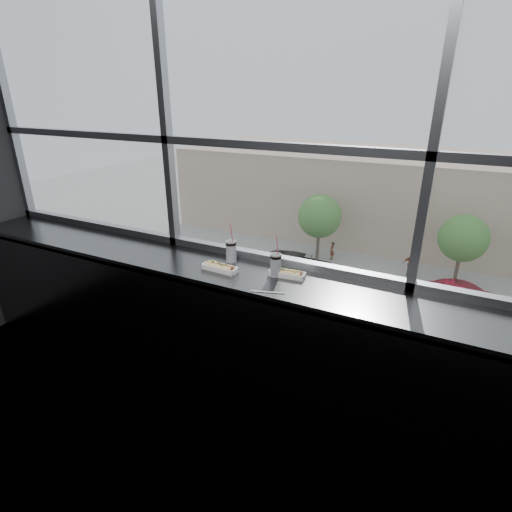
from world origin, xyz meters
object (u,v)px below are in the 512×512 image
at_px(hotdog_tray_left, 220,267).
at_px(car_far_a, 300,262).
at_px(car_far_b, 466,294).
at_px(car_near_a, 175,291).
at_px(soda_cup_right, 276,264).
at_px(pedestrian_a, 332,249).
at_px(tree_left, 320,216).
at_px(soda_cup_left, 231,250).
at_px(wrapper, 217,267).
at_px(pedestrian_b, 411,262).
at_px(car_near_c, 395,349).
at_px(tree_center, 463,238).
at_px(car_near_b, 289,322).
at_px(hotdog_tray_right, 287,273).
at_px(loose_straw, 268,292).

bearing_deg(hotdog_tray_left, car_far_a, 111.18).
relative_size(car_far_b, car_near_a, 1.15).
bearing_deg(soda_cup_right, pedestrian_a, 104.42).
bearing_deg(tree_left, car_far_a, -91.16).
height_order(hotdog_tray_left, soda_cup_right, soda_cup_right).
bearing_deg(soda_cup_left, car_far_b, 82.18).
bearing_deg(hotdog_tray_left, soda_cup_left, 95.58).
relative_size(wrapper, pedestrian_b, 0.04).
relative_size(car_far_a, tree_left, 1.23).
xyz_separation_m(soda_cup_right, car_far_b, (2.89, 24.23, -10.99)).
distance_m(wrapper, car_far_a, 27.86).
xyz_separation_m(hotdog_tray_left, car_near_a, (-14.00, 16.33, -11.08)).
relative_size(car_near_c, tree_center, 1.10).
xyz_separation_m(hotdog_tray_left, soda_cup_right, (0.41, 0.11, 0.07)).
bearing_deg(car_near_c, car_near_b, 95.68).
bearing_deg(soda_cup_left, hotdog_tray_right, -6.67).
xyz_separation_m(car_far_b, car_near_b, (-9.12, -8.00, -0.21)).
xyz_separation_m(car_near_a, pedestrian_a, (7.05, 12.40, -0.07)).
xyz_separation_m(soda_cup_left, tree_left, (-8.09, 28.14, -8.37)).
xyz_separation_m(soda_cup_right, car_far_a, (-8.59, 24.23, -10.98)).
bearing_deg(hotdog_tray_left, tree_center, 87.27).
bearing_deg(soda_cup_left, car_far_a, 108.70).
bearing_deg(pedestrian_a, car_near_a, -29.63).
bearing_deg(car_far_a, wrapper, -157.93).
bearing_deg(car_near_c, car_far_b, -15.82).
relative_size(hotdog_tray_left, pedestrian_b, 0.13).
bearing_deg(hotdog_tray_right, soda_cup_right, -168.29).
relative_size(loose_straw, car_far_a, 0.03).
relative_size(pedestrian_b, pedestrian_a, 1.20).
bearing_deg(loose_straw, hotdog_tray_right, 68.99).
distance_m(loose_straw, tree_left, 30.89).
bearing_deg(pedestrian_b, car_near_b, -113.52).
height_order(loose_straw, tree_left, loose_straw).
relative_size(hotdog_tray_left, hotdog_tray_right, 1.05).
bearing_deg(car_near_a, soda_cup_left, -133.06).
distance_m(soda_cup_left, pedestrian_a, 31.44).
bearing_deg(soda_cup_right, car_near_a, 131.61).
relative_size(soda_cup_left, pedestrian_a, 0.17).
bearing_deg(tree_left, soda_cup_right, -73.22).
relative_size(soda_cup_left, tree_center, 0.06).
bearing_deg(car_near_a, car_far_a, -30.00).
xyz_separation_m(car_far_b, pedestrian_b, (-3.89, 4.02, -0.03)).
bearing_deg(soda_cup_left, car_near_a, 130.91).
bearing_deg(pedestrian_a, hotdog_tray_left, 13.59).
distance_m(car_far_b, pedestrian_a, 11.16).
xyz_separation_m(hotdog_tray_left, car_near_b, (-5.81, 16.33, -11.13)).
relative_size(car_near_c, car_near_b, 1.05).
bearing_deg(pedestrian_b, soda_cup_left, -88.84).
xyz_separation_m(soda_cup_left, pedestrian_b, (-0.57, 28.16, -11.03)).
distance_m(car_near_c, car_near_b, 5.97).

